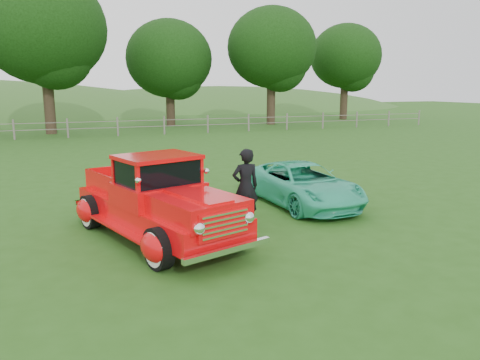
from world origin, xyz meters
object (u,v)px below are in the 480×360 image
object	(u,v)px
tree_near_east	(169,59)
tree_far_east	(346,56)
man	(245,187)
teal_sedan	(302,184)
tree_near_west	(43,28)
red_pickup	(157,201)
tree_mid_east	(272,48)

from	to	relation	value
tree_near_east	tree_far_east	xyz separation A→B (m)	(17.00, 1.00, 0.61)
man	teal_sedan	bearing A→B (deg)	-152.27
tree_near_west	tree_far_east	bearing A→B (deg)	10.89
tree_far_east	teal_sedan	size ratio (longest dim) A/B	2.19
tree_near_east	red_pickup	distance (m)	29.37
tree_near_east	teal_sedan	distance (m)	27.33
tree_far_east	red_pickup	xyz separation A→B (m)	(-23.60, -29.27, -5.06)
tree_mid_east	teal_sedan	bearing A→B (deg)	-112.77
tree_near_west	tree_near_east	xyz separation A→B (m)	(9.00, 4.00, -1.55)
tree_near_east	red_pickup	size ratio (longest dim) A/B	1.58
red_pickup	man	world-z (taller)	red_pickup
tree_near_east	tree_mid_east	size ratio (longest dim) A/B	0.88
tree_near_west	teal_sedan	xyz separation A→B (m)	(6.58, -22.81, -6.24)
tree_near_west	tree_near_east	bearing A→B (deg)	23.96
tree_mid_east	red_pickup	world-z (taller)	tree_mid_east
tree_near_east	red_pickup	bearing A→B (deg)	-103.13
tree_near_east	man	size ratio (longest dim) A/B	4.73
red_pickup	man	xyz separation A→B (m)	(2.10, 0.34, 0.08)
teal_sedan	man	xyz separation A→B (m)	(-2.08, -1.12, 0.32)
tree_near_east	tree_far_east	size ratio (longest dim) A/B	0.94
tree_near_east	teal_sedan	size ratio (longest dim) A/B	2.06
teal_sedan	red_pickup	bearing A→B (deg)	-163.95
tree_near_east	tree_mid_east	xyz separation A→B (m)	(8.00, -2.00, 0.93)
tree_mid_east	red_pickup	distance (m)	30.53
tree_mid_east	red_pickup	xyz separation A→B (m)	(-14.60, -26.27, -5.38)
red_pickup	teal_sedan	bearing A→B (deg)	1.25
tree_mid_east	teal_sedan	size ratio (longest dim) A/B	2.33
tree_near_east	tree_far_east	world-z (taller)	tree_far_east
tree_mid_east	tree_near_west	bearing A→B (deg)	-173.29
red_pickup	man	size ratio (longest dim) A/B	3.00
red_pickup	man	distance (m)	2.13
tree_near_west	tree_near_east	size ratio (longest dim) A/B	1.25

